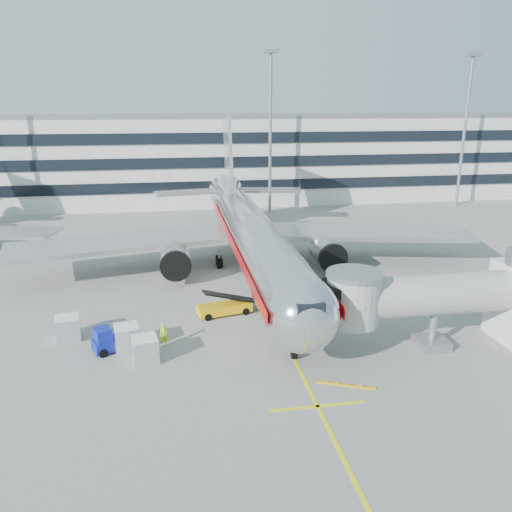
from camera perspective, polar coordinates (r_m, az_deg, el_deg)
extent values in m
plane|color=gray|center=(43.34, 1.82, -6.62)|extent=(180.00, 180.00, 0.00)
cube|color=yellow|center=(52.51, -0.32, -2.32)|extent=(0.25, 70.00, 0.01)
cube|color=yellow|center=(31.36, 7.04, -16.68)|extent=(6.00, 0.25, 0.01)
cylinder|color=silver|center=(49.38, 0.05, 1.52)|extent=(5.00, 36.00, 5.00)
sphere|color=silver|center=(32.74, 5.33, -6.74)|extent=(5.00, 5.00, 5.00)
cone|color=silver|center=(71.49, -3.04, 6.81)|extent=(5.00, 10.00, 5.00)
cube|color=black|center=(30.97, 6.09, -5.93)|extent=(1.80, 1.20, 0.90)
cube|color=#B7B7BC|center=(58.15, 11.87, 2.71)|extent=(24.95, 12.07, 0.50)
cube|color=#B7B7BC|center=(54.49, -14.56, 1.57)|extent=(24.95, 12.07, 0.50)
cylinder|color=#99999E|center=(53.64, 8.14, 0.38)|extent=(3.00, 4.20, 3.00)
cylinder|color=#99999E|center=(51.22, -9.19, -0.46)|extent=(3.00, 4.20, 3.00)
cylinder|color=black|center=(51.82, 8.80, -0.24)|extent=(3.10, 0.50, 3.10)
cylinder|color=black|center=(49.31, -9.16, -1.15)|extent=(3.10, 0.50, 3.10)
cube|color=#B7B7BC|center=(71.35, -3.15, 10.36)|extent=(0.45, 9.39, 13.72)
cube|color=#B7B7BC|center=(73.18, 1.18, 7.54)|extent=(10.41, 4.94, 0.35)
cube|color=#B7B7BC|center=(71.98, -7.53, 7.24)|extent=(10.41, 4.94, 0.35)
cylinder|color=gray|center=(35.90, 4.37, -10.32)|extent=(0.24, 0.24, 1.80)
cylinder|color=black|center=(36.11, 4.35, -10.95)|extent=(0.35, 0.90, 0.90)
cylinder|color=gray|center=(56.50, 2.23, 0.12)|extent=(0.30, 0.30, 2.00)
cylinder|color=gray|center=(55.60, -4.24, -0.19)|extent=(0.30, 0.30, 2.00)
cube|color=red|center=(49.77, 2.91, 1.98)|extent=(0.06, 38.00, 0.90)
cube|color=red|center=(48.96, -2.86, 1.73)|extent=(0.06, 38.00, 0.90)
cylinder|color=#A8A8A3|center=(38.32, 19.96, -4.14)|extent=(13.00, 3.00, 3.00)
cylinder|color=#A8A8A3|center=(35.72, 11.07, -4.93)|extent=(3.80, 3.80, 3.40)
cylinder|color=gray|center=(35.07, 11.24, -2.05)|extent=(4.00, 4.00, 0.30)
cube|color=black|center=(35.30, 9.08, -5.09)|extent=(1.40, 2.60, 2.60)
cylinder|color=gray|center=(39.28, 19.58, -7.69)|extent=(0.56, 0.56, 3.20)
cube|color=gray|center=(39.80, 19.40, -9.33)|extent=(2.20, 2.20, 0.70)
cylinder|color=black|center=(39.39, 18.24, -9.49)|extent=(0.35, 0.70, 0.70)
cylinder|color=black|center=(40.22, 20.54, -9.17)|extent=(0.35, 0.70, 0.70)
cube|color=silver|center=(97.76, -4.93, 11.08)|extent=(150.00, 24.00, 15.00)
cube|color=black|center=(86.25, -4.19, 7.98)|extent=(150.00, 0.30, 1.80)
cube|color=black|center=(85.72, -4.25, 10.63)|extent=(150.00, 0.30, 1.80)
cube|color=black|center=(85.38, -4.31, 13.29)|extent=(150.00, 0.30, 1.80)
cube|color=gray|center=(97.29, -5.05, 15.66)|extent=(150.00, 24.00, 0.60)
cylinder|color=gray|center=(82.64, 1.64, 13.56)|extent=(0.50, 0.50, 25.00)
cube|color=gray|center=(82.88, 1.72, 22.36)|extent=(2.40, 1.20, 0.50)
cylinder|color=gray|center=(95.23, 22.69, 12.75)|extent=(0.50, 0.50, 25.00)
cube|color=gray|center=(95.43, 23.60, 20.34)|extent=(2.40, 1.20, 0.50)
cube|color=#E0A509|center=(43.10, -3.65, -5.95)|extent=(4.86, 2.62, 0.73)
cube|color=black|center=(42.75, -3.68, -4.79)|extent=(4.98, 2.16, 1.61)
cylinder|color=black|center=(43.41, -6.07, -6.22)|extent=(0.68, 0.42, 0.63)
cylinder|color=black|center=(42.12, -5.51, -6.96)|extent=(0.68, 0.42, 0.63)
cylinder|color=black|center=(44.34, -1.88, -5.62)|extent=(0.68, 0.42, 0.63)
cylinder|color=black|center=(43.07, -1.21, -6.32)|extent=(0.68, 0.42, 0.63)
cube|color=#0D1C95|center=(38.48, -16.23, -9.55)|extent=(2.91, 2.36, 0.81)
cube|color=#0D1C95|center=(38.00, -17.11, -8.62)|extent=(1.55, 1.69, 1.00)
cube|color=black|center=(37.87, -17.15, -8.18)|extent=(1.39, 1.48, 0.09)
cylinder|color=black|center=(39.00, -17.66, -9.76)|extent=(0.69, 0.51, 0.63)
cylinder|color=black|center=(37.82, -17.06, -10.58)|extent=(0.69, 0.51, 0.63)
cylinder|color=black|center=(39.39, -15.37, -9.28)|extent=(0.69, 0.51, 0.63)
cylinder|color=black|center=(38.23, -14.70, -10.06)|extent=(0.69, 0.51, 0.63)
cube|color=silver|center=(38.35, -14.57, -9.02)|extent=(1.97, 1.97, 1.76)
cube|color=white|center=(37.98, -14.67, -7.79)|extent=(1.97, 1.97, 0.07)
cube|color=silver|center=(41.18, -20.70, -7.73)|extent=(2.03, 2.03, 1.79)
cube|color=white|center=(40.83, -20.83, -6.56)|extent=(2.03, 2.03, 0.07)
cube|color=silver|center=(36.29, -12.55, -10.42)|extent=(1.98, 1.98, 1.77)
cube|color=white|center=(35.90, -12.64, -9.13)|extent=(1.98, 1.98, 0.07)
imported|color=#B4F419|center=(38.14, -10.48, -8.87)|extent=(0.75, 0.60, 1.78)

